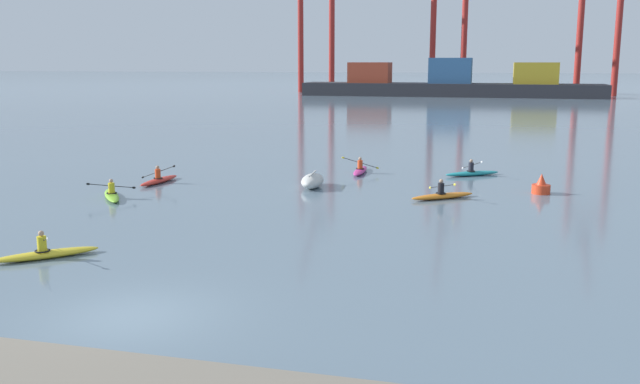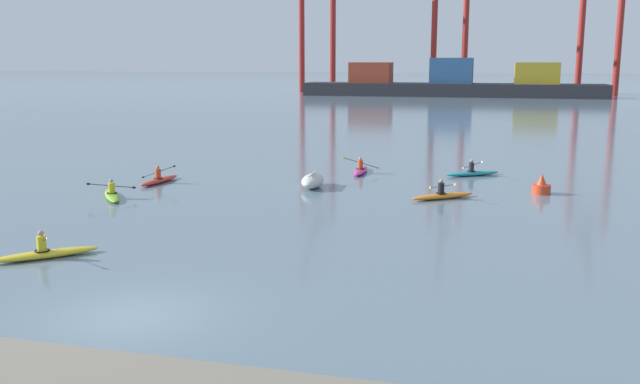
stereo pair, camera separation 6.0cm
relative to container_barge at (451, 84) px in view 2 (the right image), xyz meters
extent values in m
plane|color=slate|center=(0.02, -116.83, -2.31)|extent=(800.00, 800.00, 0.00)
cube|color=#28282D|center=(0.00, 0.00, -1.10)|extent=(55.43, 8.02, 2.42)
cube|color=#993823|center=(-15.24, 0.00, 2.04)|extent=(7.76, 5.62, 3.86)
cube|color=#2D5684|center=(0.00, 0.00, 2.45)|extent=(7.76, 5.62, 4.69)
cube|color=#B29323|center=(15.24, 0.00, 2.04)|extent=(7.76, 5.62, 3.86)
cylinder|color=maroon|center=(-32.10, 10.48, 11.53)|extent=(1.20, 1.20, 27.69)
cylinder|color=maroon|center=(-25.34, 10.48, 11.53)|extent=(1.20, 1.20, 27.69)
cylinder|color=maroon|center=(-4.64, 12.86, 11.52)|extent=(1.20, 1.20, 27.67)
cylinder|color=maroon|center=(1.63, 12.86, 11.52)|extent=(1.20, 1.20, 27.67)
cylinder|color=maroon|center=(23.20, 8.63, 11.40)|extent=(1.20, 1.20, 27.42)
cylinder|color=maroon|center=(29.91, 8.63, 11.40)|extent=(1.20, 1.20, 27.42)
ellipsoid|color=beige|center=(-0.26, -98.00, -1.96)|extent=(1.34, 2.69, 0.70)
cube|color=beige|center=(-0.26, -98.00, -1.58)|extent=(0.24, 1.95, 0.06)
cylinder|color=red|center=(11.11, -96.80, -2.09)|extent=(0.90, 0.90, 0.45)
cone|color=red|center=(11.11, -96.80, -1.59)|extent=(0.50, 0.49, 0.55)
ellipsoid|color=teal|center=(7.62, -92.10, -2.18)|extent=(3.18, 2.35, 0.26)
torus|color=black|center=(7.54, -92.15, -2.04)|extent=(0.68, 0.68, 0.05)
cylinder|color=#23232D|center=(7.54, -92.15, -1.80)|extent=(0.30, 0.30, 0.50)
sphere|color=tan|center=(7.54, -92.15, -1.45)|extent=(0.19, 0.19, 0.19)
cylinder|color=black|center=(7.58, -92.12, -1.70)|extent=(1.12, 1.71, 0.67)
ellipsoid|color=silver|center=(7.03, -91.28, -2.02)|extent=(0.15, 0.19, 0.16)
ellipsoid|color=silver|center=(8.12, -92.96, -1.39)|extent=(0.15, 0.19, 0.16)
ellipsoid|color=red|center=(-8.62, -98.73, -2.18)|extent=(0.91, 3.44, 0.26)
torus|color=black|center=(-8.63, -98.83, -2.04)|extent=(0.53, 0.53, 0.05)
cylinder|color=#DB471E|center=(-8.63, -98.83, -1.80)|extent=(0.30, 0.30, 0.50)
sphere|color=tan|center=(-8.63, -98.83, -1.45)|extent=(0.19, 0.19, 0.19)
cylinder|color=black|center=(-8.63, -98.78, -1.70)|extent=(1.98, 0.22, 0.74)
ellipsoid|color=black|center=(-9.61, -98.69, -2.06)|extent=(0.21, 0.06, 0.16)
ellipsoid|color=black|center=(-7.65, -98.87, -1.35)|extent=(0.21, 0.06, 0.16)
ellipsoid|color=#C13384|center=(1.22, -92.74, -2.18)|extent=(0.73, 3.42, 0.26)
torus|color=black|center=(1.22, -92.84, -2.04)|extent=(0.51, 0.51, 0.05)
cylinder|color=#DB471E|center=(1.22, -92.84, -1.80)|extent=(0.30, 0.30, 0.50)
sphere|color=tan|center=(1.22, -92.84, -1.45)|extent=(0.19, 0.19, 0.19)
cylinder|color=black|center=(1.22, -92.79, -1.70)|extent=(2.04, 0.11, 0.57)
ellipsoid|color=yellow|center=(0.21, -92.83, -1.43)|extent=(0.20, 0.05, 0.15)
ellipsoid|color=yellow|center=(2.24, -92.75, -1.97)|extent=(0.20, 0.05, 0.15)
ellipsoid|color=orange|center=(6.50, -99.30, -2.18)|extent=(3.04, 2.57, 0.26)
torus|color=black|center=(6.43, -99.36, -2.04)|extent=(0.69, 0.69, 0.05)
cylinder|color=black|center=(6.43, -99.36, -1.80)|extent=(0.30, 0.30, 0.50)
sphere|color=tan|center=(6.43, -99.36, -1.45)|extent=(0.19, 0.19, 0.19)
cylinder|color=black|center=(6.46, -99.33, -1.70)|extent=(1.29, 1.63, 0.52)
ellipsoid|color=yellow|center=(5.83, -98.53, -1.95)|extent=(0.16, 0.18, 0.15)
ellipsoid|color=yellow|center=(7.10, -100.13, -1.46)|extent=(0.16, 0.18, 0.15)
ellipsoid|color=#7ABC2D|center=(-8.82, -103.14, -2.18)|extent=(2.49, 3.10, 0.26)
torus|color=black|center=(-8.76, -103.22, -2.04)|extent=(0.68, 0.68, 0.05)
cylinder|color=gold|center=(-8.76, -103.22, -1.80)|extent=(0.30, 0.30, 0.50)
sphere|color=tan|center=(-8.76, -103.22, -1.45)|extent=(0.19, 0.19, 0.19)
cylinder|color=black|center=(-8.79, -103.18, -1.70)|extent=(1.70, 1.25, 0.35)
ellipsoid|color=black|center=(-9.63, -103.79, -1.54)|extent=(0.18, 0.15, 0.14)
ellipsoid|color=black|center=(-7.95, -102.57, -1.86)|extent=(0.18, 0.15, 0.14)
ellipsoid|color=yellow|center=(-5.45, -112.76, -2.18)|extent=(2.86, 2.79, 0.26)
torus|color=black|center=(-5.52, -112.83, -2.04)|extent=(0.69, 0.69, 0.05)
cylinder|color=gold|center=(-5.52, -112.83, -1.80)|extent=(0.30, 0.30, 0.50)
sphere|color=tan|center=(-5.52, -112.83, -1.45)|extent=(0.19, 0.19, 0.19)
cylinder|color=black|center=(-5.49, -112.80, -1.70)|extent=(1.44, 1.48, 0.60)
ellipsoid|color=silver|center=(-6.19, -112.07, -1.99)|extent=(0.17, 0.17, 0.15)
ellipsoid|color=silver|center=(-4.78, -113.52, -1.42)|extent=(0.17, 0.17, 0.15)
camera|label=1|loc=(8.85, -131.72, 4.11)|focal=38.47mm
camera|label=2|loc=(8.91, -131.70, 4.11)|focal=38.47mm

